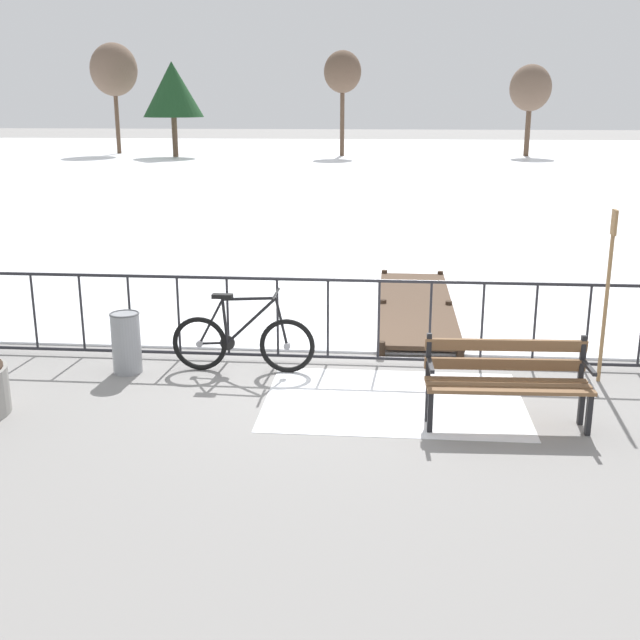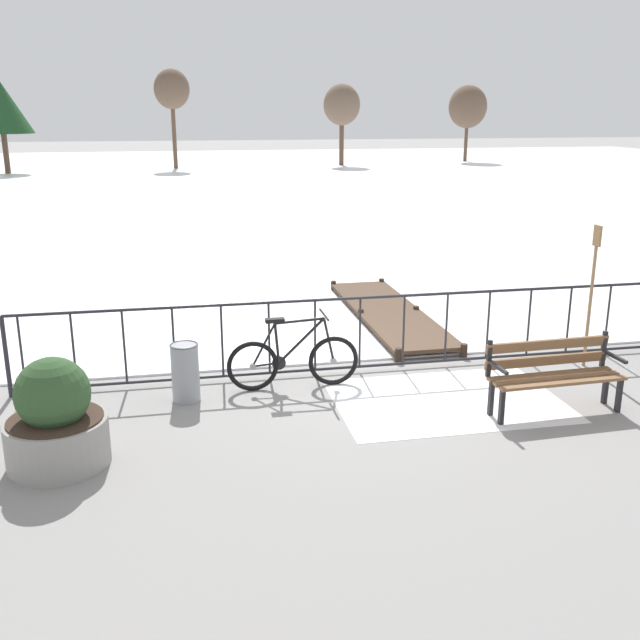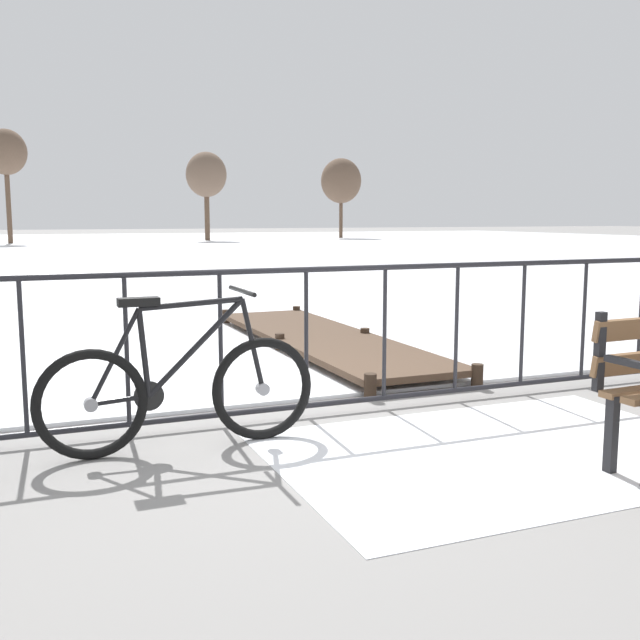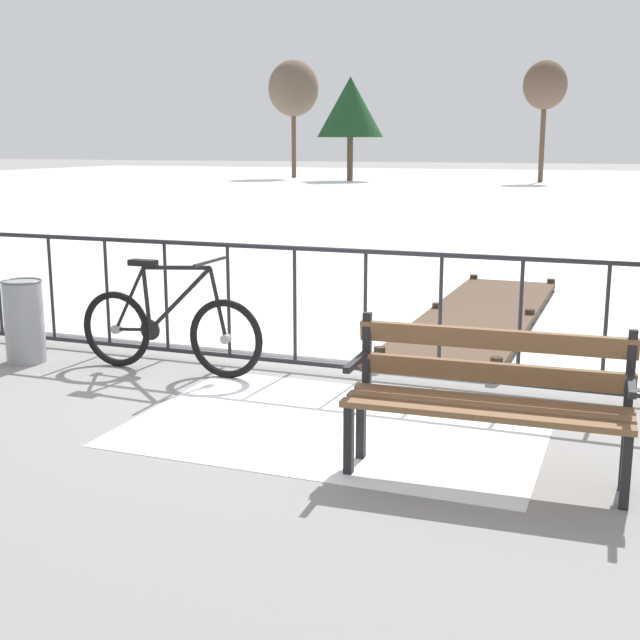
# 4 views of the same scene
# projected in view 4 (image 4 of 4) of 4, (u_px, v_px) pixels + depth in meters

# --- Properties ---
(ground_plane) EXTENTS (160.00, 160.00, 0.00)m
(ground_plane) POSITION_uv_depth(u_px,v_px,m) (295.00, 371.00, 7.16)
(ground_plane) COLOR gray
(frozen_pond) EXTENTS (80.00, 56.00, 0.03)m
(frozen_pond) POSITION_uv_depth(u_px,v_px,m) (570.00, 192.00, 33.15)
(frozen_pond) COLOR white
(frozen_pond) RESTS_ON ground
(snow_patch) EXTENTS (2.77, 1.93, 0.01)m
(snow_patch) POSITION_uv_depth(u_px,v_px,m) (338.00, 425.00, 5.78)
(snow_patch) COLOR white
(snow_patch) RESTS_ON ground
(railing_fence) EXTENTS (9.06, 0.06, 1.07)m
(railing_fence) POSITION_uv_depth(u_px,v_px,m) (295.00, 307.00, 7.04)
(railing_fence) COLOR #232328
(railing_fence) RESTS_ON ground
(bicycle_near_railing) EXTENTS (1.71, 0.52, 0.97)m
(bicycle_near_railing) POSITION_uv_depth(u_px,v_px,m) (169.00, 329.00, 7.06)
(bicycle_near_railing) COLOR black
(bicycle_near_railing) RESTS_ON ground
(park_bench) EXTENTS (1.62, 0.54, 0.89)m
(park_bench) POSITION_uv_depth(u_px,v_px,m) (488.00, 391.00, 4.81)
(park_bench) COLOR brown
(park_bench) RESTS_ON ground
(trash_bin) EXTENTS (0.35, 0.35, 0.73)m
(trash_bin) POSITION_uv_depth(u_px,v_px,m) (24.00, 321.00, 7.39)
(trash_bin) COLOR gray
(trash_bin) RESTS_ON ground
(wooden_dock) EXTENTS (1.10, 4.40, 0.20)m
(wooden_dock) POSITION_uv_depth(u_px,v_px,m) (482.00, 314.00, 8.97)
(wooden_dock) COLOR #4C3828
(wooden_dock) RESTS_ON ground
(tree_west_mid) EXTENTS (2.10, 2.10, 5.81)m
(tree_west_mid) POSITION_uv_depth(u_px,v_px,m) (545.00, 86.00, 40.58)
(tree_west_mid) COLOR brown
(tree_west_mid) RESTS_ON ground
(tree_centre) EXTENTS (2.74, 2.74, 6.36)m
(tree_centre) POSITION_uv_depth(u_px,v_px,m) (293.00, 89.00, 46.03)
(tree_centre) COLOR brown
(tree_centre) RESTS_ON ground
(tree_east_mid) EXTENTS (3.36, 3.36, 5.19)m
(tree_east_mid) POSITION_uv_depth(u_px,v_px,m) (350.00, 107.00, 42.42)
(tree_east_mid) COLOR brown
(tree_east_mid) RESTS_ON ground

